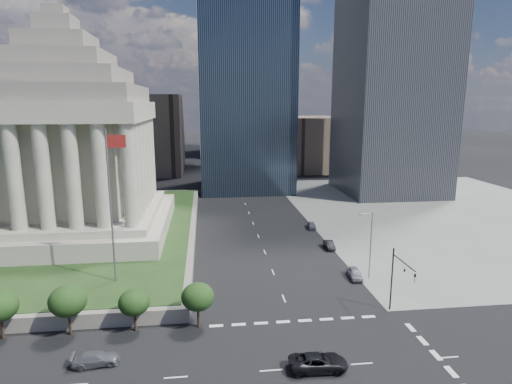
{
  "coord_description": "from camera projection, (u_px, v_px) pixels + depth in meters",
  "views": [
    {
      "loc": [
        -9.77,
        -31.1,
        25.05
      ],
      "look_at": [
        -3.97,
        17.51,
        14.87
      ],
      "focal_mm": 30.0,
      "sensor_mm": 36.0,
      "label": 1
    }
  ],
  "objects": [
    {
      "name": "building_filler_ne",
      "position": [
        314.0,
        143.0,
        164.52
      ],
      "size": [
        20.0,
        30.0,
        20.0
      ],
      "primitive_type": "cube",
      "color": "brown",
      "rests_on": "ground"
    },
    {
      "name": "pickup_truck",
      "position": [
        318.0,
        362.0,
        40.83
      ],
      "size": [
        2.77,
        5.73,
        1.57
      ],
      "primitive_type": "imported",
      "rotation": [
        0.0,
        0.0,
        1.54
      ],
      "color": "black",
      "rests_on": "ground"
    },
    {
      "name": "flagpole",
      "position": [
        111.0,
        199.0,
        54.6
      ],
      "size": [
        2.52,
        0.24,
        20.0
      ],
      "color": "slate",
      "rests_on": "plaza_lawn"
    },
    {
      "name": "highrise_ne",
      "position": [
        397.0,
        8.0,
        113.79
      ],
      "size": [
        26.0,
        28.0,
        100.0
      ],
      "primitive_type": "cube",
      "color": "black",
      "rests_on": "ground"
    },
    {
      "name": "traffic_signal_ne",
      "position": [
        399.0,
        275.0,
        50.16
      ],
      "size": [
        0.3,
        5.74,
        8.0
      ],
      "color": "black",
      "rests_on": "ground"
    },
    {
      "name": "street_lamp_north",
      "position": [
        370.0,
        241.0,
        61.16
      ],
      "size": [
        2.13,
        0.22,
        10.0
      ],
      "color": "slate",
      "rests_on": "ground"
    },
    {
      "name": "parked_sedan_near",
      "position": [
        355.0,
        273.0,
        62.31
      ],
      "size": [
        2.17,
        4.49,
        1.48
      ],
      "primitive_type": "imported",
      "rotation": [
        0.0,
        0.0,
        -0.1
      ],
      "color": "#97999F",
      "rests_on": "ground"
    },
    {
      "name": "ground",
      "position": [
        237.0,
        185.0,
        133.69
      ],
      "size": [
        500.0,
        500.0,
        0.0
      ],
      "primitive_type": "plane",
      "color": "black",
      "rests_on": "ground"
    },
    {
      "name": "plaza_terrace",
      "position": [
        17.0,
        235.0,
        79.68
      ],
      "size": [
        66.0,
        70.0,
        1.8
      ],
      "primitive_type": "cube",
      "color": "slate",
      "rests_on": "ground"
    },
    {
      "name": "parked_sedan_far",
      "position": [
        312.0,
        225.0,
        87.13
      ],
      "size": [
        2.03,
        3.98,
        1.3
      ],
      "primitive_type": "imported",
      "rotation": [
        0.0,
        0.0,
        -0.14
      ],
      "color": "slate",
      "rests_on": "ground"
    },
    {
      "name": "building_filler_nw",
      "position": [
        149.0,
        134.0,
        156.53
      ],
      "size": [
        24.0,
        30.0,
        28.0
      ],
      "primitive_type": "cube",
      "color": "brown",
      "rests_on": "ground"
    },
    {
      "name": "parked_sedan_mid",
      "position": [
        329.0,
        245.0,
        75.08
      ],
      "size": [
        1.55,
        4.06,
        1.32
      ],
      "primitive_type": "imported",
      "rotation": [
        0.0,
        0.0,
        -0.04
      ],
      "color": "black",
      "rests_on": "ground"
    },
    {
      "name": "suv_grey",
      "position": [
        96.0,
        359.0,
        41.63
      ],
      "size": [
        4.71,
        2.32,
        1.32
      ],
      "primitive_type": "imported",
      "rotation": [
        0.0,
        0.0,
        1.68
      ],
      "color": "#57595E",
      "rests_on": "ground"
    },
    {
      "name": "war_memorial",
      "position": [
        65.0,
        125.0,
        74.84
      ],
      "size": [
        34.0,
        34.0,
        39.0
      ],
      "primitive_type": null,
      "color": "gray",
      "rests_on": "plaza_lawn"
    },
    {
      "name": "midrise_glass",
      "position": [
        245.0,
        86.0,
        122.95
      ],
      "size": [
        26.0,
        26.0,
        60.0
      ],
      "primitive_type": "cube",
      "color": "black",
      "rests_on": "ground"
    },
    {
      "name": "sidewalk_ne",
      "position": [
        446.0,
        212.0,
        100.13
      ],
      "size": [
        68.0,
        90.0,
        0.03
      ],
      "primitive_type": "cube",
      "color": "slate",
      "rests_on": "ground"
    },
    {
      "name": "plaza_lawn",
      "position": [
        17.0,
        230.0,
        79.49
      ],
      "size": [
        64.0,
        68.0,
        0.1
      ],
      "primitive_type": "cube",
      "color": "#1E3616",
      "rests_on": "plaza_terrace"
    }
  ]
}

